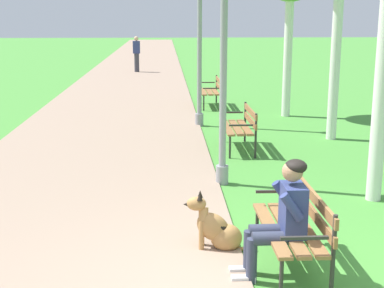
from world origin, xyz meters
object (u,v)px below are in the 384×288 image
object	(u,v)px
dog_shepherd	(217,229)
lamp_post_mid	(200,25)
park_bench_mid	(241,124)
park_bench_far	(212,89)
person_seated_on_near_bench	(282,215)
lamp_post_near	(224,56)
park_bench_near	(297,222)
pedestrian_distant	(137,54)

from	to	relation	value
dog_shepherd	lamp_post_mid	world-z (taller)	lamp_post_mid
park_bench_mid	park_bench_far	xyz separation A→B (m)	(-0.12, 5.26, 0.00)
park_bench_far	lamp_post_mid	size ratio (longest dim) A/B	0.32
person_seated_on_near_bench	dog_shepherd	xyz separation A→B (m)	(-0.58, 0.69, -0.42)
park_bench_far	person_seated_on_near_bench	xyz separation A→B (m)	(-0.23, -10.78, 0.17)
park_bench_far	lamp_post_near	bearing A→B (deg)	-93.72
dog_shepherd	park_bench_near	bearing A→B (deg)	-31.44
park_bench_near	park_bench_far	xyz separation A→B (m)	(0.02, 10.57, 0.00)
park_bench_far	park_bench_mid	bearing A→B (deg)	-88.71
pedestrian_distant	dog_shepherd	bearing A→B (deg)	-84.75
park_bench_near	dog_shepherd	bearing A→B (deg)	148.56
dog_shepherd	lamp_post_near	xyz separation A→B (m)	(0.32, 2.55, 1.76)
park_bench_mid	pedestrian_distant	size ratio (longest dim) A/B	0.91
lamp_post_near	dog_shepherd	bearing A→B (deg)	-97.15
park_bench_mid	lamp_post_near	bearing A→B (deg)	-104.94
park_bench_far	lamp_post_near	xyz separation A→B (m)	(-0.49, -7.54, 1.51)
park_bench_mid	dog_shepherd	size ratio (longest dim) A/B	1.80
person_seated_on_near_bench	dog_shepherd	size ratio (longest dim) A/B	1.50
park_bench_mid	park_bench_far	distance (m)	5.26
park_bench_near	lamp_post_near	bearing A→B (deg)	98.78
park_bench_near	pedestrian_distant	size ratio (longest dim) A/B	0.91
park_bench_far	dog_shepherd	xyz separation A→B (m)	(-0.81, -10.09, -0.25)
park_bench_near	lamp_post_mid	bearing A→B (deg)	93.94
park_bench_mid	person_seated_on_near_bench	world-z (taller)	person_seated_on_near_bench
park_bench_near	lamp_post_mid	world-z (taller)	lamp_post_mid
lamp_post_mid	pedestrian_distant	size ratio (longest dim) A/B	2.80
park_bench_near	person_seated_on_near_bench	world-z (taller)	person_seated_on_near_bench
lamp_post_mid	pedestrian_distant	bearing A→B (deg)	99.38
dog_shepherd	lamp_post_mid	xyz separation A→B (m)	(0.25, 7.28, 2.13)
park_bench_far	pedestrian_distant	xyz separation A→B (m)	(-2.64, 9.81, 0.33)
park_bench_far	lamp_post_mid	xyz separation A→B (m)	(-0.56, -2.81, 1.87)
person_seated_on_near_bench	park_bench_far	bearing A→B (deg)	88.79
park_bench_mid	lamp_post_mid	world-z (taller)	lamp_post_mid
park_bench_mid	person_seated_on_near_bench	xyz separation A→B (m)	(-0.35, -5.53, 0.17)
pedestrian_distant	park_bench_near	bearing A→B (deg)	-82.68
park_bench_near	lamp_post_mid	distance (m)	8.00
dog_shepherd	lamp_post_near	distance (m)	3.12
person_seated_on_near_bench	lamp_post_near	xyz separation A→B (m)	(-0.26, 3.25, 1.34)
park_bench_mid	lamp_post_mid	xyz separation A→B (m)	(-0.67, 2.44, 1.87)
person_seated_on_near_bench	lamp_post_mid	distance (m)	8.16
lamp_post_near	pedestrian_distant	xyz separation A→B (m)	(-2.15, 17.35, -1.18)
park_bench_far	lamp_post_near	distance (m)	7.70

